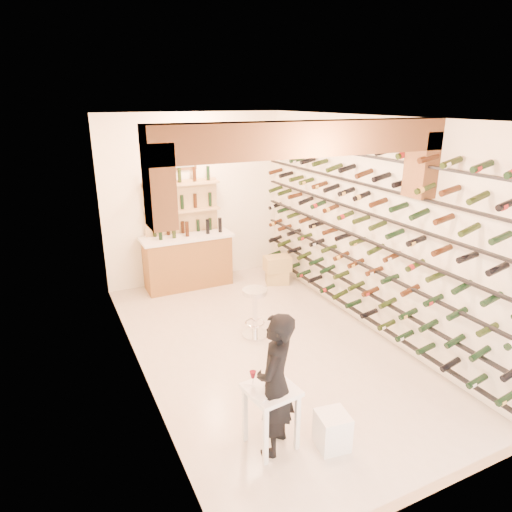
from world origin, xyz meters
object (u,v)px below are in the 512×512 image
Objects in this scene: wine_rack at (357,232)px; crate_lower at (277,277)px; back_counter at (188,260)px; chrome_barstool at (255,309)px; tasting_table at (271,398)px; person at (275,384)px; white_stool at (332,430)px.

wine_rack is 13.11× the size of crate_lower.
back_counter reaches higher than chrome_barstool.
tasting_table is at bearing -119.19° from crate_lower.
crate_lower is (2.12, 3.88, -0.63)m from person.
tasting_table is 0.20m from person.
wine_rack is 6.79× the size of tasting_table.
back_counter is 1.75m from crate_lower.
person is (-2.36, -1.85, -0.79)m from wine_rack.
white_stool is 0.26× the size of person.
tasting_table reaches higher than chrome_barstool.
person is at bearing -118.64° from crate_lower.
white_stool is (-1.81, -2.09, -1.35)m from wine_rack.
white_stool is 0.51× the size of chrome_barstool.
back_counter is at bearing 97.56° from chrome_barstool.
white_stool is 2.47m from chrome_barstool.
wine_rack reaches higher than crate_lower.
crate_lower is (1.59, -0.62, -0.40)m from back_counter.
crate_lower is at bearing -21.20° from back_counter.
wine_rack is 3.35× the size of back_counter.
chrome_barstool is at bearing -82.44° from back_counter.
wine_rack reaches higher than person.
chrome_barstool is (0.31, -2.30, -0.09)m from back_counter.
person is at bearing -96.66° from back_counter.
tasting_table is at bearing -96.97° from back_counter.
crate_lower is (1.57, 4.12, -0.06)m from white_stool.
person is (0.02, -0.05, 0.19)m from tasting_table.
white_stool is at bearing -89.78° from back_counter.
back_counter reaches higher than crate_lower.
white_stool is 0.82m from person.
tasting_table is at bearing -142.94° from wine_rack.
white_stool is at bearing -96.72° from chrome_barstool.
white_stool is 4.41m from crate_lower.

